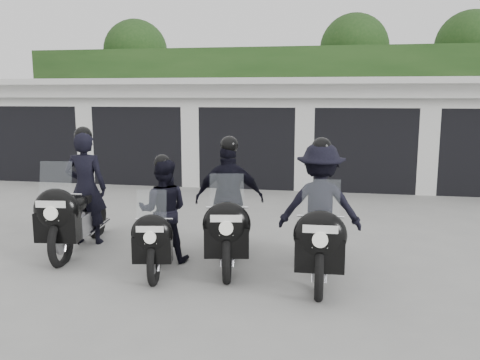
% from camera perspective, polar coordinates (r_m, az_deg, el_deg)
% --- Properties ---
extents(ground, '(80.00, 80.00, 0.00)m').
position_cam_1_polar(ground, '(8.64, -5.60, -7.61)').
color(ground, gray).
rests_on(ground, ground).
extents(garage_block, '(16.40, 6.80, 2.96)m').
position_cam_1_polar(garage_block, '(16.18, 2.32, 5.66)').
color(garage_block, silver).
rests_on(garage_block, ground).
extents(background_vegetation, '(20.00, 3.90, 5.80)m').
position_cam_1_polar(background_vegetation, '(20.93, 5.33, 10.23)').
color(background_vegetation, '#1A3814').
rests_on(background_vegetation, ground).
extents(police_bike_a, '(0.89, 2.39, 2.08)m').
position_cam_1_polar(police_bike_a, '(8.80, -17.63, -2.17)').
color(police_bike_a, black).
rests_on(police_bike_a, ground).
extents(police_bike_b, '(0.92, 1.95, 1.71)m').
position_cam_1_polar(police_bike_b, '(7.71, -8.78, -4.24)').
color(police_bike_b, black).
rests_on(police_bike_b, ground).
extents(police_bike_c, '(1.17, 2.26, 1.98)m').
position_cam_1_polar(police_bike_c, '(7.82, -1.24, -3.07)').
color(police_bike_c, black).
rests_on(police_bike_c, ground).
extents(police_bike_d, '(1.22, 2.31, 2.01)m').
position_cam_1_polar(police_bike_d, '(7.35, 8.97, -3.88)').
color(police_bike_d, black).
rests_on(police_bike_d, ground).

